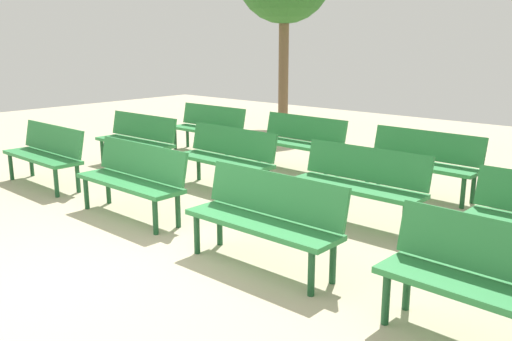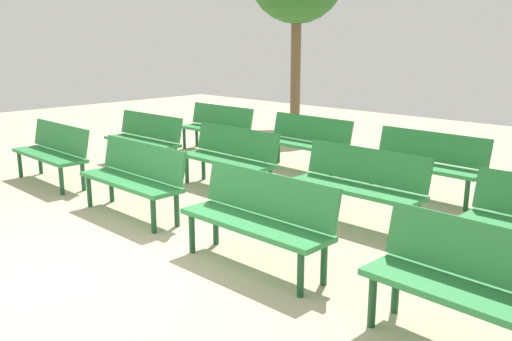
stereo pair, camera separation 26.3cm
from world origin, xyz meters
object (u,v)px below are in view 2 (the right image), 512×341
at_px(bench_r0_c3, 483,284).
at_px(bench_r2_c2, 426,160).
at_px(bench_r0_c2, 259,214).
at_px(bench_r1_c2, 359,181).
at_px(bench_r0_c1, 135,175).
at_px(bench_r2_c1, 306,140).
at_px(bench_r2_c0, 217,126).
at_px(bench_r0_c0, 53,150).
at_px(bench_r1_c0, 145,137).
at_px(bench_r1_c1, 230,154).

distance_m(bench_r0_c3, bench_r2_c2, 3.90).
distance_m(bench_r0_c2, bench_r1_c2, 1.68).
height_order(bench_r0_c1, bench_r1_c2, same).
relative_size(bench_r1_c2, bench_r2_c1, 0.99).
distance_m(bench_r2_c0, bench_r2_c2, 4.30).
bearing_deg(bench_r0_c0, bench_r2_c0, 90.65).
bearing_deg(bench_r1_c0, bench_r2_c2, 19.41).
bearing_deg(bench_r1_c2, bench_r2_c0, 158.82).
bearing_deg(bench_r0_c2, bench_r0_c1, 177.92).
distance_m(bench_r0_c1, bench_r2_c2, 3.85).
bearing_deg(bench_r1_c1, bench_r2_c1, 89.57).
xyz_separation_m(bench_r0_c2, bench_r0_c3, (2.10, -0.03, 0.00)).
height_order(bench_r0_c2, bench_r1_c1, same).
bearing_deg(bench_r0_c1, bench_r0_c0, 179.53).
bearing_deg(bench_r1_c2, bench_r2_c2, 89.26).
height_order(bench_r0_c0, bench_r0_c1, same).
bearing_deg(bench_r1_c0, bench_r0_c0, -92.28).
relative_size(bench_r1_c1, bench_r2_c2, 1.00).
height_order(bench_r0_c1, bench_r2_c1, same).
distance_m(bench_r0_c1, bench_r1_c1, 1.61).
relative_size(bench_r1_c1, bench_r2_c1, 1.00).
bearing_deg(bench_r1_c2, bench_r0_c0, -159.87).
distance_m(bench_r1_c0, bench_r1_c2, 4.26).
xyz_separation_m(bench_r0_c3, bench_r2_c2, (-2.09, 3.30, 0.00)).
bearing_deg(bench_r2_c0, bench_r0_c0, -90.70).
relative_size(bench_r0_c1, bench_r2_c0, 1.00).
bearing_deg(bench_r1_c1, bench_r2_c0, 142.88).
distance_m(bench_r0_c0, bench_r1_c0, 1.59).
height_order(bench_r1_c2, bench_r2_c1, same).
relative_size(bench_r0_c3, bench_r1_c2, 1.01).
xyz_separation_m(bench_r0_c1, bench_r0_c2, (2.14, -0.07, 0.00)).
distance_m(bench_r0_c2, bench_r2_c0, 5.44).
bearing_deg(bench_r2_c2, bench_r2_c1, 179.46).
relative_size(bench_r0_c3, bench_r1_c1, 1.00).
relative_size(bench_r1_c1, bench_r1_c2, 1.00).
xyz_separation_m(bench_r0_c0, bench_r0_c2, (4.31, -0.11, 0.00)).
distance_m(bench_r0_c0, bench_r0_c3, 6.41).
relative_size(bench_r0_c1, bench_r1_c2, 1.00).
relative_size(bench_r0_c1, bench_r0_c3, 0.99).
xyz_separation_m(bench_r0_c3, bench_r1_c0, (-6.37, 1.73, 0.00)).
height_order(bench_r0_c0, bench_r2_c1, same).
relative_size(bench_r0_c2, bench_r1_c1, 1.00).
distance_m(bench_r0_c0, bench_r2_c0, 3.24).
bearing_deg(bench_r0_c3, bench_r1_c2, 142.70).
xyz_separation_m(bench_r0_c2, bench_r1_c0, (-4.27, 1.70, 0.00)).
distance_m(bench_r0_c2, bench_r1_c1, 2.75).
xyz_separation_m(bench_r0_c1, bench_r2_c0, (-2.14, 3.27, 0.00)).
height_order(bench_r0_c0, bench_r0_c3, same).
bearing_deg(bench_r0_c3, bench_r1_c1, 159.94).
bearing_deg(bench_r2_c0, bench_r1_c0, -89.58).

